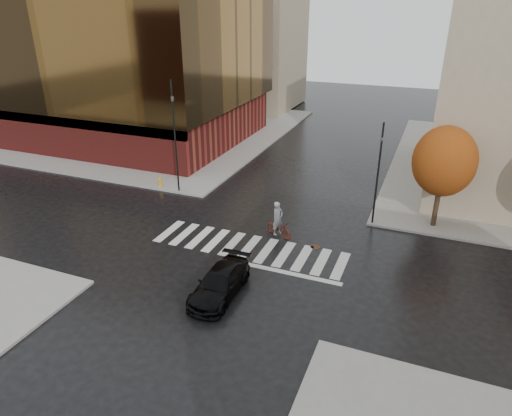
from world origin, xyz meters
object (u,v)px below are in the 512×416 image
at_px(fire_hydrant, 160,181).
at_px(cyclist, 279,225).
at_px(traffic_light_ne, 378,169).
at_px(sedan, 220,283).
at_px(traffic_light_nw, 174,129).

bearing_deg(fire_hydrant, cyclist, -19.75).
bearing_deg(cyclist, fire_hydrant, 94.83).
relative_size(cyclist, traffic_light_ne, 0.34).
height_order(sedan, traffic_light_nw, traffic_light_nw).
bearing_deg(sedan, traffic_light_ne, 60.65).
xyz_separation_m(sedan, cyclist, (0.64, 6.92, 0.11)).
bearing_deg(sedan, traffic_light_nw, 128.23).
xyz_separation_m(sedan, fire_hydrant, (-10.50, 10.92, -0.11)).
relative_size(sedan, traffic_light_ne, 0.69).
xyz_separation_m(traffic_light_nw, fire_hydrant, (-1.77, 0.20, -4.41)).
height_order(sedan, cyclist, cyclist).
distance_m(traffic_light_nw, traffic_light_ne, 14.57).
bearing_deg(traffic_light_nw, traffic_light_ne, 87.48).
height_order(traffic_light_nw, fire_hydrant, traffic_light_nw).
relative_size(sedan, fire_hydrant, 6.27).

